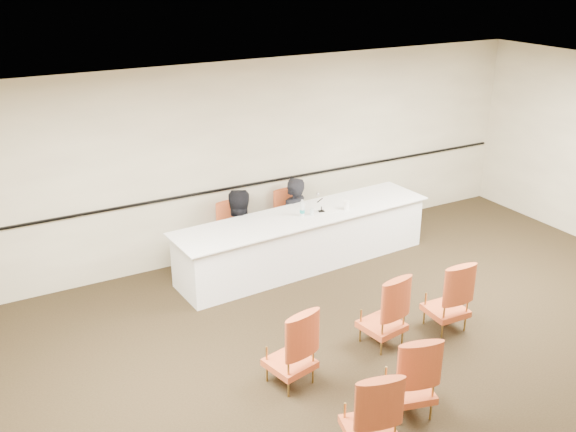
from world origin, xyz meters
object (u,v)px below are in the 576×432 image
at_px(microphone, 322,204).
at_px(water_bottle, 302,208).
at_px(panelist_main_chair, 293,220).
at_px(panelist_second, 237,244).
at_px(panel_table, 304,239).
at_px(panelist_second_chair, 237,234).
at_px(coffee_cup, 347,205).
at_px(aud_chair_back_left, 370,410).
at_px(panelist_main, 293,226).
at_px(aud_chair_front_left, 290,346).
at_px(aud_chair_back_mid, 410,372).
at_px(drinking_glass, 312,212).
at_px(aud_chair_front_mid, 383,309).
at_px(aud_chair_front_right, 447,294).

relative_size(microphone, water_bottle, 1.06).
xyz_separation_m(panelist_main_chair, panelist_second, (-1.01, -0.06, -0.16)).
height_order(panel_table, panelist_second_chair, panelist_second_chair).
bearing_deg(coffee_cup, aud_chair_back_left, -120.59).
relative_size(panelist_main_chair, panelist_second_chair, 1.00).
relative_size(panelist_main_chair, aud_chair_back_left, 1.00).
bearing_deg(panelist_main, coffee_cup, 103.20).
relative_size(panel_table, microphone, 15.54).
xyz_separation_m(aud_chair_front_left, aud_chair_back_mid, (0.83, -1.01, 0.00)).
relative_size(drinking_glass, aud_chair_back_mid, 0.11).
distance_m(panelist_second_chair, coffee_cup, 1.72).
distance_m(panelist_main_chair, panelist_second_chair, 1.01).
bearing_deg(aud_chair_back_mid, aud_chair_front_mid, 80.82).
height_order(panel_table, panelist_main, panelist_main).
relative_size(panelist_second, aud_chair_back_mid, 1.84).
xyz_separation_m(panelist_second, aud_chair_front_left, (-0.75, -3.00, 0.16)).
bearing_deg(panelist_second_chair, aud_chair_front_mid, -81.71).
distance_m(panelist_main, panelist_second, 1.01).
height_order(panelist_main, microphone, panelist_main).
distance_m(panelist_second_chair, drinking_glass, 1.20).
bearing_deg(microphone, aud_chair_front_left, -120.04).
bearing_deg(panelist_second, aud_chair_back_mid, 96.74).
xyz_separation_m(panelist_main, panelist_main_chair, (0.00, 0.00, 0.10)).
height_order(drinking_glass, aud_chair_front_left, aud_chair_front_left).
height_order(panelist_second_chair, aud_chair_front_left, same).
relative_size(panelist_second_chair, aud_chair_front_left, 1.00).
relative_size(aud_chair_front_left, aud_chair_front_right, 1.00).
relative_size(panelist_second_chair, aud_chair_back_mid, 1.00).
bearing_deg(panelist_main, panelist_second, -18.01).
distance_m(panelist_main, microphone, 0.87).
relative_size(panelist_second, water_bottle, 7.02).
bearing_deg(microphone, panelist_main_chair, 109.36).
xyz_separation_m(panelist_second, aud_chair_front_right, (1.52, -2.96, 0.16)).
bearing_deg(aud_chair_back_mid, panelist_second, 106.23).
height_order(coffee_cup, aud_chair_front_left, coffee_cup).
relative_size(microphone, aud_chair_back_mid, 0.28).
bearing_deg(panelist_second, aud_chair_front_mid, 107.37).
bearing_deg(panelist_main_chair, coffee_cup, -58.79).
relative_size(microphone, coffee_cup, 1.88).
xyz_separation_m(microphone, aud_chair_front_mid, (-0.54, -2.29, -0.48)).
xyz_separation_m(panel_table, coffee_cup, (0.65, -0.14, 0.48)).
distance_m(drinking_glass, aud_chair_front_right, 2.45).
xyz_separation_m(panel_table, aud_chair_back_left, (-1.48, -3.75, 0.06)).
distance_m(microphone, aud_chair_front_left, 3.11).
xyz_separation_m(panelist_second, drinking_glass, (0.95, -0.61, 0.56)).
distance_m(panelist_second, aud_chair_front_left, 3.10).
relative_size(microphone, aud_chair_back_left, 0.28).
height_order(aud_chair_front_left, aud_chair_back_left, same).
bearing_deg(aud_chair_front_right, aud_chair_back_left, -145.39).
height_order(microphone, aud_chair_front_right, microphone).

